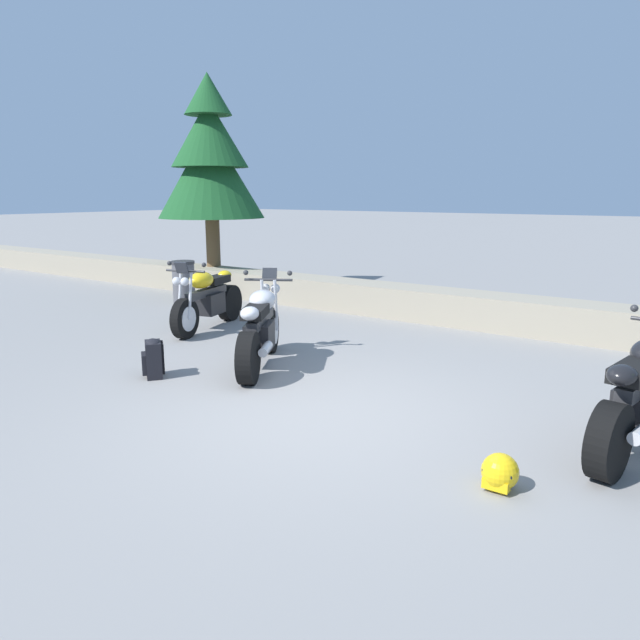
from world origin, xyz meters
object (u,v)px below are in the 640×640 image
object	(u,v)px
rider_helmet	(500,472)
motorcycle_silver_centre	(261,329)
trash_bin	(184,282)
rider_backpack	(153,358)
pine_tree_far_left	(210,158)
motorcycle_yellow_near_left	(207,300)

from	to	relation	value
rider_helmet	motorcycle_silver_centre	bearing A→B (deg)	157.65
motorcycle_silver_centre	trash_bin	bearing A→B (deg)	149.02
motorcycle_silver_centre	rider_backpack	xyz separation A→B (m)	(-0.75, -1.11, -0.24)
rider_helmet	trash_bin	xyz separation A→B (m)	(-7.75, 3.97, 0.30)
rider_backpack	trash_bin	size ratio (longest dim) A/B	0.55
motorcycle_silver_centre	pine_tree_far_left	distance (m)	6.81
motorcycle_yellow_near_left	rider_helmet	xyz separation A→B (m)	(5.70, -2.61, -0.35)
rider_backpack	rider_helmet	world-z (taller)	rider_backpack
pine_tree_far_left	trash_bin	xyz separation A→B (m)	(0.72, -1.58, -2.50)
rider_helmet	pine_tree_far_left	distance (m)	10.51
rider_backpack	motorcycle_yellow_near_left	bearing A→B (deg)	121.04
motorcycle_yellow_near_left	motorcycle_silver_centre	distance (m)	2.38
pine_tree_far_left	trash_bin	world-z (taller)	pine_tree_far_left
motorcycle_silver_centre	pine_tree_far_left	bearing A→B (deg)	140.13
motorcycle_silver_centre	pine_tree_far_left	world-z (taller)	pine_tree_far_left
rider_backpack	trash_bin	bearing A→B (deg)	133.33
motorcycle_silver_centre	rider_helmet	xyz separation A→B (m)	(3.60, -1.48, -0.35)
motorcycle_yellow_near_left	rider_helmet	size ratio (longest dim) A/B	7.24
motorcycle_yellow_near_left	rider_helmet	bearing A→B (deg)	-24.59
rider_backpack	trash_bin	world-z (taller)	trash_bin
motorcycle_yellow_near_left	motorcycle_silver_centre	size ratio (longest dim) A/B	1.08
motorcycle_silver_centre	pine_tree_far_left	xyz separation A→B (m)	(-4.88, 4.07, 2.44)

